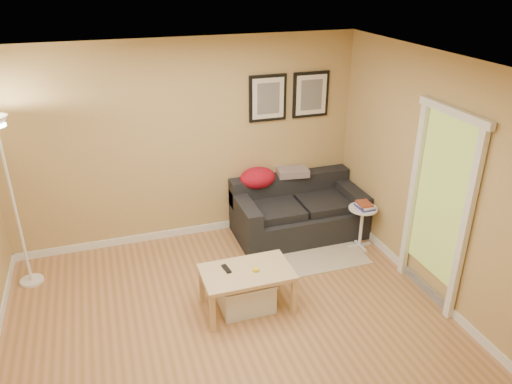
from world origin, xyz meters
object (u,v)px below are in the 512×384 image
Objects in this scene: side_table at (361,227)px; floor_lamp at (15,210)px; coffee_table at (247,289)px; book_stack at (365,205)px; sofa at (299,209)px; storage_bin at (246,294)px.

side_table is 4.10m from floor_lamp.
side_table is (1.78, 0.75, 0.04)m from coffee_table.
floor_lamp reaches higher than coffee_table.
side_table is at bearing 145.43° from book_stack.
floor_lamp is at bearing 173.20° from side_table.
sofa is 3.05× the size of side_table.
coffee_table is 3.97× the size of book_stack.
floor_lamp is at bearing -178.70° from sofa.
coffee_table is at bearing -175.67° from book_stack.
sofa is at bearing 70.55° from coffee_table.
floor_lamp is at bearing 151.15° from storage_bin.
sofa is 0.85× the size of floor_lamp.
book_stack is at bearing 44.18° from coffee_table.
floor_lamp reaches higher than side_table.
sofa is 1.74m from coffee_table.
side_table reaches higher than storage_bin.
sofa is 1.75m from storage_bin.
storage_bin is 1.94m from side_table.
book_stack is (1.80, 0.75, 0.42)m from storage_bin.
side_table is (1.79, 0.75, 0.10)m from storage_bin.
side_table is 2.35× the size of book_stack.
coffee_table is 0.06m from storage_bin.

